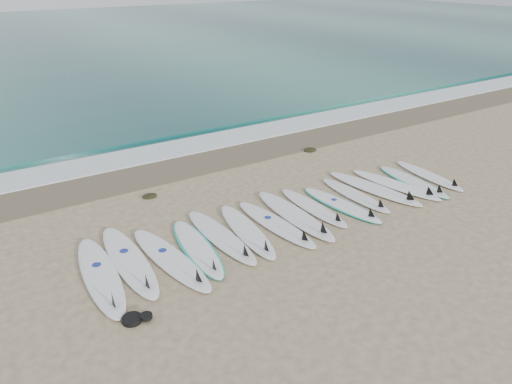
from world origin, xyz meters
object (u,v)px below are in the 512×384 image
surfboard_0 (101,276)px  surfboard_14 (430,176)px  leash_coil (135,319)px  surfboard_7 (296,215)px

surfboard_0 → surfboard_14: (8.70, -0.11, -0.01)m
surfboard_14 → leash_coil: size_ratio=5.15×
surfboard_7 → leash_coil: bearing=-159.4°
surfboard_0 → leash_coil: (0.10, -1.43, -0.01)m
surfboard_7 → surfboard_0: bearing=-178.0°
surfboard_14 → leash_coil: 8.71m
surfboard_0 → leash_coil: bearing=-80.8°
surfboard_14 → leash_coil: surfboard_14 is taller
surfboard_7 → leash_coil: (-4.25, -1.42, -0.01)m
surfboard_0 → surfboard_7: (4.35, -0.01, -0.00)m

